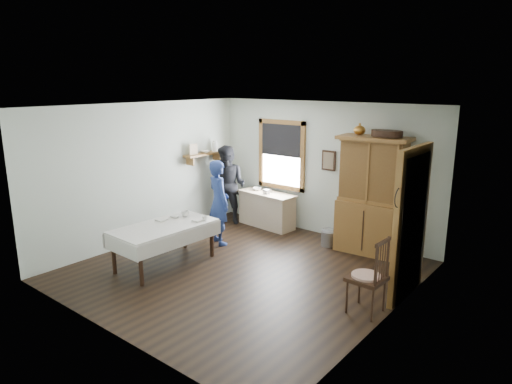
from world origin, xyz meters
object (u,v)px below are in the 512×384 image
at_px(wicker_basket, 345,245).
at_px(figure_dark, 228,188).
at_px(work_counter, 267,210).
at_px(spindle_chair, 367,275).
at_px(china_hutch, 371,196).
at_px(pail, 328,238).
at_px(dining_table, 165,245).
at_px(woman_blue, 219,205).

relative_size(wicker_basket, figure_dark, 0.19).
height_order(work_counter, spindle_chair, spindle_chair).
xyz_separation_m(china_hutch, spindle_chair, (0.96, -2.12, -0.53)).
relative_size(pail, figure_dark, 0.18).
height_order(dining_table, figure_dark, figure_dark).
height_order(work_counter, wicker_basket, work_counter).
xyz_separation_m(spindle_chair, pail, (-1.71, 1.95, -0.40)).
xyz_separation_m(pail, figure_dark, (-2.45, -0.13, 0.66)).
xyz_separation_m(work_counter, pail, (1.65, -0.22, -0.23)).
distance_m(wicker_basket, woman_blue, 2.50).
relative_size(spindle_chair, woman_blue, 0.72).
height_order(work_counter, pail, work_counter).
xyz_separation_m(wicker_basket, figure_dark, (-2.80, -0.16, 0.71)).
distance_m(dining_table, woman_blue, 1.42).
distance_m(china_hutch, spindle_chair, 2.39).
bearing_deg(china_hutch, wicker_basket, -164.96).
height_order(china_hutch, pail, china_hutch).
distance_m(wicker_basket, figure_dark, 2.89).
xyz_separation_m(work_counter, spindle_chair, (3.36, -2.17, 0.17)).
bearing_deg(spindle_chair, dining_table, -167.20).
bearing_deg(china_hutch, work_counter, 173.97).
height_order(spindle_chair, wicker_basket, spindle_chair).
relative_size(dining_table, spindle_chair, 1.63).
relative_size(dining_table, pail, 6.24).
bearing_deg(wicker_basket, dining_table, -128.29).
relative_size(china_hutch, dining_table, 1.21).
distance_m(work_counter, dining_table, 2.79).
bearing_deg(spindle_chair, china_hutch, 116.83).
relative_size(dining_table, figure_dark, 1.11).
xyz_separation_m(dining_table, spindle_chair, (3.42, 0.63, 0.19)).
distance_m(pail, woman_blue, 2.19).
height_order(dining_table, woman_blue, woman_blue).
xyz_separation_m(dining_table, pail, (1.71, 2.57, -0.21)).
bearing_deg(pail, china_hutch, 13.05).
bearing_deg(china_hutch, woman_blue, -155.70).
bearing_deg(dining_table, work_counter, 88.93).
distance_m(spindle_chair, figure_dark, 4.55).
distance_m(work_counter, china_hutch, 2.50).
distance_m(work_counter, woman_blue, 1.48).
distance_m(china_hutch, figure_dark, 3.23).
bearing_deg(work_counter, pail, -2.73).
bearing_deg(work_counter, wicker_basket, -0.65).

